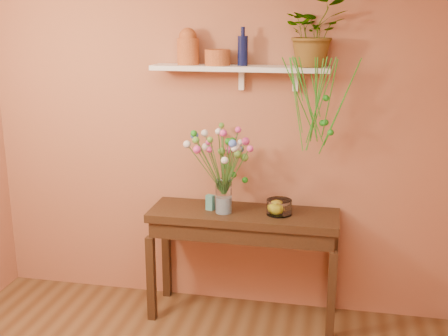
{
  "coord_description": "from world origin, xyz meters",
  "views": [
    {
      "loc": [
        0.77,
        -2.22,
        2.28
      ],
      "look_at": [
        0.0,
        1.55,
        1.25
      ],
      "focal_mm": 45.34,
      "sensor_mm": 36.0,
      "label": 1
    }
  ],
  "objects_px": {
    "sideboard": "(243,227)",
    "glass_bowl": "(279,208)",
    "bouquet": "(223,150)",
    "blue_bottle": "(243,50)",
    "terracotta_jug": "(188,47)",
    "spider_plant": "(314,32)",
    "glass_vase": "(224,199)"
  },
  "relations": [
    {
      "from": "sideboard",
      "to": "glass_bowl",
      "type": "relative_size",
      "value": 7.62
    },
    {
      "from": "spider_plant",
      "to": "glass_vase",
      "type": "distance_m",
      "value": 1.36
    },
    {
      "from": "bouquet",
      "to": "blue_bottle",
      "type": "bearing_deg",
      "value": 57.84
    },
    {
      "from": "sideboard",
      "to": "spider_plant",
      "type": "relative_size",
      "value": 2.97
    },
    {
      "from": "blue_bottle",
      "to": "bouquet",
      "type": "height_order",
      "value": "blue_bottle"
    },
    {
      "from": "sideboard",
      "to": "glass_bowl",
      "type": "distance_m",
      "value": 0.32
    },
    {
      "from": "blue_bottle",
      "to": "glass_vase",
      "type": "height_order",
      "value": "blue_bottle"
    },
    {
      "from": "terracotta_jug",
      "to": "blue_bottle",
      "type": "relative_size",
      "value": 0.97
    },
    {
      "from": "terracotta_jug",
      "to": "bouquet",
      "type": "distance_m",
      "value": 0.8
    },
    {
      "from": "glass_vase",
      "to": "glass_bowl",
      "type": "xyz_separation_m",
      "value": [
        0.41,
        0.04,
        -0.06
      ]
    },
    {
      "from": "glass_vase",
      "to": "glass_bowl",
      "type": "distance_m",
      "value": 0.42
    },
    {
      "from": "blue_bottle",
      "to": "glass_vase",
      "type": "bearing_deg",
      "value": -120.46
    },
    {
      "from": "glass_vase",
      "to": "bouquet",
      "type": "distance_m",
      "value": 0.37
    },
    {
      "from": "spider_plant",
      "to": "glass_vase",
      "type": "bearing_deg",
      "value": -162.67
    },
    {
      "from": "glass_vase",
      "to": "bouquet",
      "type": "bearing_deg",
      "value": 152.67
    },
    {
      "from": "bouquet",
      "to": "glass_bowl",
      "type": "height_order",
      "value": "bouquet"
    },
    {
      "from": "blue_bottle",
      "to": "bouquet",
      "type": "distance_m",
      "value": 0.74
    },
    {
      "from": "spider_plant",
      "to": "glass_bowl",
      "type": "height_order",
      "value": "spider_plant"
    },
    {
      "from": "bouquet",
      "to": "sideboard",
      "type": "bearing_deg",
      "value": 17.43
    },
    {
      "from": "glass_bowl",
      "to": "sideboard",
      "type": "bearing_deg",
      "value": 178.91
    },
    {
      "from": "terracotta_jug",
      "to": "glass_vase",
      "type": "relative_size",
      "value": 1.05
    },
    {
      "from": "sideboard",
      "to": "blue_bottle",
      "type": "height_order",
      "value": "blue_bottle"
    },
    {
      "from": "terracotta_jug",
      "to": "blue_bottle",
      "type": "xyz_separation_m",
      "value": [
        0.41,
        -0.0,
        -0.02
      ]
    },
    {
      "from": "spider_plant",
      "to": "bouquet",
      "type": "xyz_separation_m",
      "value": [
        -0.61,
        -0.19,
        -0.84
      ]
    },
    {
      "from": "sideboard",
      "to": "bouquet",
      "type": "distance_m",
      "value": 0.62
    },
    {
      "from": "bouquet",
      "to": "glass_vase",
      "type": "bearing_deg",
      "value": -27.33
    },
    {
      "from": "terracotta_jug",
      "to": "glass_bowl",
      "type": "xyz_separation_m",
      "value": [
        0.71,
        -0.14,
        -1.15
      ]
    },
    {
      "from": "spider_plant",
      "to": "glass_vase",
      "type": "xyz_separation_m",
      "value": [
        -0.61,
        -0.19,
        -1.21
      ]
    },
    {
      "from": "terracotta_jug",
      "to": "spider_plant",
      "type": "xyz_separation_m",
      "value": [
        0.91,
        0.01,
        0.11
      ]
    },
    {
      "from": "sideboard",
      "to": "bouquet",
      "type": "height_order",
      "value": "bouquet"
    },
    {
      "from": "spider_plant",
      "to": "bouquet",
      "type": "distance_m",
      "value": 1.06
    },
    {
      "from": "terracotta_jug",
      "to": "bouquet",
      "type": "bearing_deg",
      "value": -30.79
    }
  ]
}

